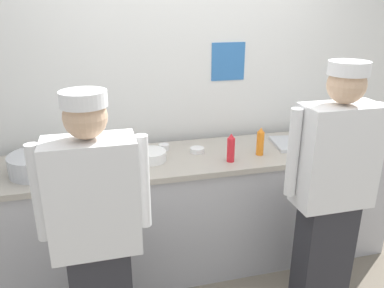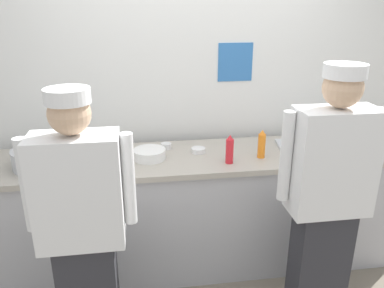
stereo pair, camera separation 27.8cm
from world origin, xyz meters
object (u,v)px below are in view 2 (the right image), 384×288
object	(u,v)px
mixing_bowl_steel	(41,157)
plate_stack_front	(150,154)
ramekin_green_sauce	(198,150)
ramekin_red_sauce	(89,167)
squeeze_bottle_primary	(230,150)
chef_center	(328,196)
ramekin_orange_sauce	(100,157)
deli_cup	(366,143)
squeeze_bottle_secondary	(262,144)
sheet_tray	(311,147)
ramekin_yellow_sauce	(166,146)
chef_near_left	(82,226)

from	to	relation	value
mixing_bowl_steel	plate_stack_front	bearing A→B (deg)	1.79
plate_stack_front	ramekin_green_sauce	size ratio (longest dim) A/B	2.21
mixing_bowl_steel	ramekin_red_sauce	distance (m)	0.36
squeeze_bottle_primary	ramekin_red_sauce	xyz separation A→B (m)	(-0.96, 0.01, -0.07)
plate_stack_front	ramekin_red_sauce	world-z (taller)	plate_stack_front
ramekin_green_sauce	ramekin_red_sauce	world-z (taller)	ramekin_red_sauce
chef_center	ramekin_orange_sauce	xyz separation A→B (m)	(-1.39, 0.69, 0.05)
chef_center	deli_cup	world-z (taller)	chef_center
mixing_bowl_steel	deli_cup	size ratio (longest dim) A/B	4.22
plate_stack_front	deli_cup	world-z (taller)	deli_cup
plate_stack_front	ramekin_orange_sauce	size ratio (longest dim) A/B	2.91
squeeze_bottle_secondary	deli_cup	world-z (taller)	squeeze_bottle_secondary
sheet_tray	deli_cup	distance (m)	0.43
ramekin_green_sauce	mixing_bowl_steel	bearing A→B (deg)	-175.21
plate_stack_front	ramekin_yellow_sauce	xyz separation A→B (m)	(0.14, 0.19, -0.01)
squeeze_bottle_secondary	ramekin_orange_sauce	xyz separation A→B (m)	(-1.16, 0.11, -0.08)
mixing_bowl_steel	squeeze_bottle_primary	xyz separation A→B (m)	(1.30, -0.13, 0.03)
plate_stack_front	sheet_tray	distance (m)	1.25
squeeze_bottle_primary	sheet_tray	bearing A→B (deg)	14.27
chef_near_left	squeeze_bottle_secondary	distance (m)	1.38
mixing_bowl_steel	squeeze_bottle_secondary	distance (m)	1.56
squeeze_bottle_primary	ramekin_yellow_sauce	xyz separation A→B (m)	(-0.42, 0.35, -0.08)
chef_near_left	chef_center	size ratio (longest dim) A/B	0.96
chef_center	squeeze_bottle_primary	xyz separation A→B (m)	(-0.48, 0.52, 0.13)
ramekin_red_sauce	deli_cup	distance (m)	2.09
chef_near_left	ramekin_red_sauce	world-z (taller)	chef_near_left
chef_near_left	squeeze_bottle_secondary	xyz separation A→B (m)	(1.20, 0.65, 0.17)
sheet_tray	squeeze_bottle_primary	distance (m)	0.72
sheet_tray	ramekin_orange_sauce	size ratio (longest dim) A/B	6.25
sheet_tray	chef_near_left	bearing A→B (deg)	-155.29
deli_cup	ramekin_yellow_sauce	bearing A→B (deg)	171.96
ramekin_red_sauce	ramekin_green_sauce	bearing A→B (deg)	15.62
squeeze_bottle_secondary	sheet_tray	bearing A→B (deg)	14.11
squeeze_bottle_primary	ramekin_yellow_sauce	bearing A→B (deg)	140.30
ramekin_yellow_sauce	squeeze_bottle_primary	bearing A→B (deg)	-39.70
squeeze_bottle_secondary	chef_center	bearing A→B (deg)	-68.37
sheet_tray	deli_cup	size ratio (longest dim) A/B	5.61
squeeze_bottle_primary	deli_cup	distance (m)	1.13
chef_near_left	chef_center	world-z (taller)	chef_center
squeeze_bottle_primary	ramekin_yellow_sauce	size ratio (longest dim) A/B	2.57
chef_center	plate_stack_front	size ratio (longest dim) A/B	7.22
ramekin_green_sauce	squeeze_bottle_secondary	bearing A→B (deg)	-20.36
chef_center	squeeze_bottle_secondary	world-z (taller)	chef_center
chef_near_left	squeeze_bottle_primary	size ratio (longest dim) A/B	7.77
chef_center	mixing_bowl_steel	bearing A→B (deg)	159.93
sheet_tray	mixing_bowl_steel	bearing A→B (deg)	-178.79
chef_near_left	ramekin_yellow_sauce	bearing A→B (deg)	60.22
ramekin_orange_sauce	plate_stack_front	bearing A→B (deg)	-2.46
chef_near_left	ramekin_yellow_sauce	size ratio (longest dim) A/B	19.97
chef_center	sheet_tray	world-z (taller)	chef_center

